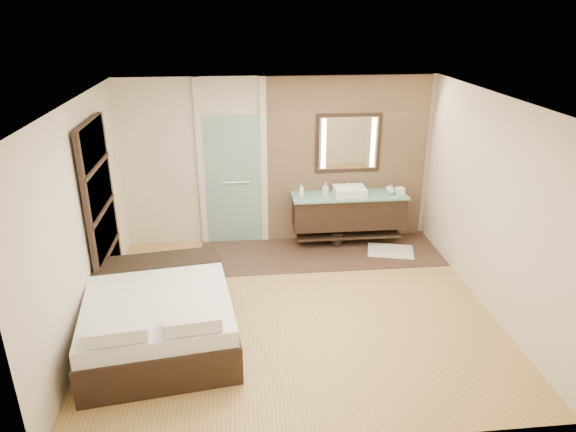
{
  "coord_description": "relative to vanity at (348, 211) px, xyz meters",
  "views": [
    {
      "loc": [
        -0.67,
        -5.71,
        3.67
      ],
      "look_at": [
        -0.03,
        0.6,
        1.07
      ],
      "focal_mm": 32.0,
      "sensor_mm": 36.0,
      "label": 1
    }
  ],
  "objects": [
    {
      "name": "shoji_partition",
      "position": [
        -3.53,
        -1.32,
        0.63
      ],
      "size": [
        0.06,
        1.2,
        2.4
      ],
      "color": "black",
      "rests_on": "floor"
    },
    {
      "name": "tile_strip",
      "position": [
        -0.5,
        -0.32,
        -0.57
      ],
      "size": [
        3.8,
        1.3,
        0.01
      ],
      "primitive_type": "cube",
      "color": "#33241C",
      "rests_on": "floor"
    },
    {
      "name": "mirror_unit",
      "position": [
        0.0,
        0.24,
        1.07
      ],
      "size": [
        1.06,
        0.04,
        0.96
      ],
      "color": "black",
      "rests_on": "stone_wall"
    },
    {
      "name": "bed",
      "position": [
        -2.75,
        -2.39,
        -0.25
      ],
      "size": [
        1.92,
        2.27,
        0.8
      ],
      "rotation": [
        0.0,
        0.0,
        0.13
      ],
      "color": "black",
      "rests_on": "floor"
    },
    {
      "name": "tissue_box",
      "position": [
        0.82,
        -0.05,
        0.33
      ],
      "size": [
        0.14,
        0.14,
        0.1
      ],
      "primitive_type": "cube",
      "rotation": [
        0.0,
        0.0,
        0.15
      ],
      "color": "white",
      "rests_on": "vanity"
    },
    {
      "name": "bath_mat",
      "position": [
        0.63,
        -0.4,
        -0.56
      ],
      "size": [
        0.82,
        0.67,
        0.02
      ],
      "primitive_type": "cube",
      "rotation": [
        0.0,
        0.0,
        -0.26
      ],
      "color": "silver",
      "rests_on": "floor"
    },
    {
      "name": "waste_bin",
      "position": [
        -0.18,
        -0.07,
        -0.46
      ],
      "size": [
        0.2,
        0.2,
        0.24
      ],
      "primitive_type": "cylinder",
      "rotation": [
        0.0,
        0.0,
        0.02
      ],
      "color": "black",
      "rests_on": "floor"
    },
    {
      "name": "soap_bottle_b",
      "position": [
        -0.38,
        0.05,
        0.38
      ],
      "size": [
        0.1,
        0.1,
        0.19
      ],
      "primitive_type": "imported",
      "rotation": [
        0.0,
        0.0,
        0.11
      ],
      "color": "#B2B2B2",
      "rests_on": "vanity"
    },
    {
      "name": "floor",
      "position": [
        -1.1,
        -1.92,
        -0.58
      ],
      "size": [
        5.0,
        5.0,
        0.0
      ],
      "primitive_type": "plane",
      "color": "#9F7B42",
      "rests_on": "ground"
    },
    {
      "name": "soap_bottle_c",
      "position": [
        0.67,
        -0.04,
        0.36
      ],
      "size": [
        0.12,
        0.12,
        0.14
      ],
      "primitive_type": "imported",
      "rotation": [
        0.0,
        0.0,
        -0.05
      ],
      "color": "silver",
      "rests_on": "vanity"
    },
    {
      "name": "soap_bottle_a",
      "position": [
        -0.78,
        -0.01,
        0.39
      ],
      "size": [
        0.09,
        0.09,
        0.2
      ],
      "primitive_type": "imported",
      "rotation": [
        0.0,
        0.0,
        -0.23
      ],
      "color": "white",
      "rests_on": "vanity"
    },
    {
      "name": "cup",
      "position": [
        0.68,
        0.05,
        0.33
      ],
      "size": [
        0.14,
        0.14,
        0.09
      ],
      "primitive_type": "imported",
      "rotation": [
        0.0,
        0.0,
        -0.31
      ],
      "color": "white",
      "rests_on": "vanity"
    },
    {
      "name": "stone_wall",
      "position": [
        0.0,
        0.29,
        0.77
      ],
      "size": [
        2.6,
        0.08,
        2.7
      ],
      "primitive_type": "cube",
      "color": "tan",
      "rests_on": "floor"
    },
    {
      "name": "frosted_door",
      "position": [
        -1.85,
        0.28,
        0.56
      ],
      "size": [
        1.1,
        0.12,
        2.7
      ],
      "color": "#BEF0E5",
      "rests_on": "floor"
    },
    {
      "name": "vanity",
      "position": [
        0.0,
        0.0,
        0.0
      ],
      "size": [
        1.85,
        0.55,
        0.88
      ],
      "color": "black",
      "rests_on": "stone_wall"
    }
  ]
}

